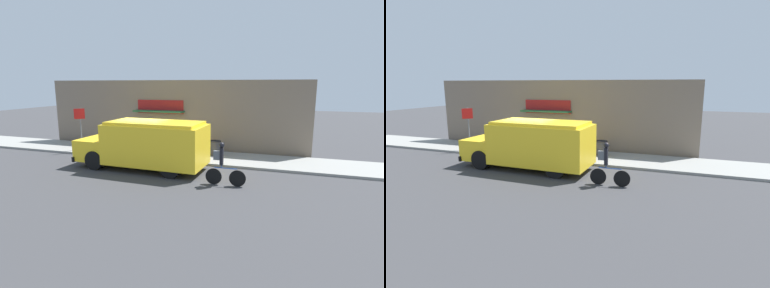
# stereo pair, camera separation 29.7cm
# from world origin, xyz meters

# --- Properties ---
(ground_plane) EXTENTS (70.00, 70.00, 0.00)m
(ground_plane) POSITION_xyz_m (0.00, 0.00, 0.00)
(ground_plane) COLOR #38383A
(sidewalk) EXTENTS (28.00, 2.90, 0.13)m
(sidewalk) POSITION_xyz_m (0.00, 1.45, 0.06)
(sidewalk) COLOR gray
(sidewalk) RESTS_ON ground_plane
(storefront) EXTENTS (16.74, 0.82, 4.21)m
(storefront) POSITION_xyz_m (-0.01, 3.19, 2.11)
(storefront) COLOR #756656
(storefront) RESTS_ON ground_plane
(school_bus) EXTENTS (6.34, 2.78, 2.30)m
(school_bus) POSITION_xyz_m (0.83, -1.41, 1.20)
(school_bus) COLOR yellow
(school_bus) RESTS_ON ground_plane
(cyclist) EXTENTS (1.62, 0.21, 1.75)m
(cyclist) POSITION_xyz_m (4.73, -2.57, 0.84)
(cyclist) COLOR black
(cyclist) RESTS_ON ground_plane
(stop_sign_post) EXTENTS (0.45, 0.45, 2.51)m
(stop_sign_post) POSITION_xyz_m (-4.52, 0.68, 1.80)
(stop_sign_post) COLOR slate
(stop_sign_post) RESTS_ON sidewalk
(trash_bin) EXTENTS (0.65, 0.65, 0.80)m
(trash_bin) POSITION_xyz_m (3.32, 1.90, 0.52)
(trash_bin) COLOR #38383D
(trash_bin) RESTS_ON sidewalk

